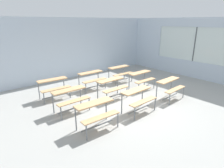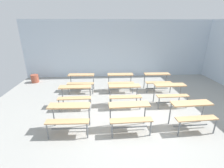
{
  "view_description": "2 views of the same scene",
  "coord_description": "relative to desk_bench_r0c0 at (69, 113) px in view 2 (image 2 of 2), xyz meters",
  "views": [
    {
      "loc": [
        -4.31,
        -4.13,
        2.81
      ],
      "look_at": [
        -0.14,
        0.89,
        0.6
      ],
      "focal_mm": 29.67,
      "sensor_mm": 36.0,
      "label": 1
    },
    {
      "loc": [
        -0.87,
        -4.09,
        2.73
      ],
      "look_at": [
        -0.51,
        1.54,
        0.61
      ],
      "focal_mm": 25.25,
      "sensor_mm": 36.0,
      "label": 2
    }
  ],
  "objects": [
    {
      "name": "ground",
      "position": [
        1.78,
        0.43,
        -0.59
      ],
      "size": [
        10.0,
        9.0,
        0.05
      ],
      "primitive_type": "cube",
      "color": "#9E9E99"
    },
    {
      "name": "wall_back",
      "position": [
        1.78,
        4.93,
        0.94
      ],
      "size": [
        10.0,
        0.12,
        3.0
      ],
      "primitive_type": "cube",
      "color": "silver",
      "rests_on": "ground"
    },
    {
      "name": "desk_bench_r0c0",
      "position": [
        0.0,
        0.0,
        0.0
      ],
      "size": [
        1.12,
        0.63,
        0.74
      ],
      "rotation": [
        0.0,
        0.0,
        -0.03
      ],
      "color": "tan",
      "rests_on": "ground"
    },
    {
      "name": "desk_bench_r0c1",
      "position": [
        1.61,
        -0.04,
        0.0
      ],
      "size": [
        1.12,
        0.62,
        0.74
      ],
      "rotation": [
        0.0,
        0.0,
        0.03
      ],
      "color": "tan",
      "rests_on": "ground"
    },
    {
      "name": "desk_bench_r0c2",
      "position": [
        3.33,
        -0.07,
        0.0
      ],
      "size": [
        1.13,
        0.64,
        0.74
      ],
      "rotation": [
        0.0,
        0.0,
        0.05
      ],
      "color": "tan",
      "rests_on": "ground"
    },
    {
      "name": "desk_bench_r1c0",
      "position": [
        -0.05,
        1.36,
        0.0
      ],
      "size": [
        1.1,
        0.6,
        0.74
      ],
      "rotation": [
        0.0,
        0.0,
        0.01
      ],
      "color": "tan",
      "rests_on": "ground"
    },
    {
      "name": "desk_bench_r1c1",
      "position": [
        1.67,
        1.35,
        0.0
      ],
      "size": [
        1.11,
        0.6,
        0.74
      ],
      "rotation": [
        0.0,
        0.0,
        0.01
      ],
      "color": "tan",
      "rests_on": "ground"
    },
    {
      "name": "desk_bench_r1c2",
      "position": [
        3.31,
        1.34,
        0.0
      ],
      "size": [
        1.1,
        0.59,
        0.74
      ],
      "rotation": [
        0.0,
        0.0,
        0.0
      ],
      "color": "tan",
      "rests_on": "ground"
    },
    {
      "name": "desk_bench_r2c0",
      "position": [
        -0.02,
        2.77,
        0.0
      ],
      "size": [
        1.12,
        0.64,
        0.74
      ],
      "rotation": [
        0.0,
        0.0,
        -0.04
      ],
      "color": "tan",
      "rests_on": "ground"
    },
    {
      "name": "desk_bench_r2c1",
      "position": [
        1.67,
        2.72,
        0.0
      ],
      "size": [
        1.11,
        0.6,
        0.74
      ],
      "rotation": [
        0.0,
        0.0,
        -0.01
      ],
      "color": "tan",
      "rests_on": "ground"
    },
    {
      "name": "desk_bench_r2c2",
      "position": [
        3.29,
        2.69,
        0.0
      ],
      "size": [
        1.11,
        0.61,
        0.74
      ],
      "rotation": [
        0.0,
        0.0,
        -0.02
      ],
      "color": "tan",
      "rests_on": "ground"
    },
    {
      "name": "trash_bin",
      "position": [
        -2.51,
        4.08,
        -0.37
      ],
      "size": [
        0.36,
        0.36,
        0.39
      ],
      "primitive_type": "cylinder",
      "color": "#9E4C38",
      "rests_on": "ground"
    }
  ]
}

